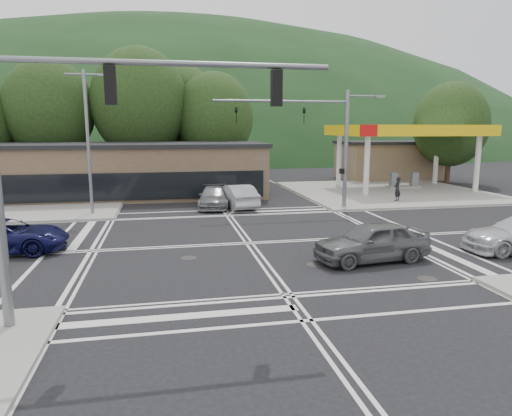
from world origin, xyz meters
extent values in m
plane|color=black|center=(0.00, 0.00, 0.00)|extent=(120.00, 120.00, 0.00)
cube|color=gray|center=(15.00, 15.00, 0.07)|extent=(16.00, 16.00, 0.15)
cube|color=gray|center=(-15.00, 15.00, 0.07)|extent=(16.00, 16.00, 0.15)
cylinder|color=silver|center=(12.00, 13.00, 2.50)|extent=(0.44, 0.44, 5.00)
cylinder|color=silver|center=(12.00, 19.00, 2.50)|extent=(0.44, 0.44, 5.00)
cylinder|color=silver|center=(22.00, 13.00, 2.50)|extent=(0.44, 0.44, 5.00)
cylinder|color=silver|center=(22.00, 19.00, 2.50)|extent=(0.44, 0.44, 5.00)
cube|color=silver|center=(17.00, 16.00, 5.30)|extent=(12.00, 8.00, 0.60)
cube|color=yellow|center=(17.00, 12.00, 5.30)|extent=(12.20, 0.25, 0.90)
cube|color=yellow|center=(17.00, 20.00, 5.30)|extent=(12.20, 0.25, 0.90)
cube|color=yellow|center=(11.00, 16.00, 5.30)|extent=(0.25, 8.20, 0.90)
cube|color=yellow|center=(23.00, 16.00, 5.30)|extent=(0.25, 8.20, 0.90)
cube|color=red|center=(11.50, 11.85, 5.30)|extent=(1.40, 0.12, 0.90)
cube|color=gray|center=(17.00, 16.00, 0.25)|extent=(3.00, 1.00, 0.30)
cube|color=slate|center=(16.00, 16.00, 0.95)|extent=(0.60, 0.50, 1.30)
cube|color=slate|center=(18.00, 16.00, 0.95)|extent=(0.60, 0.50, 1.30)
cube|color=#846B4F|center=(20.00, 25.00, 1.90)|extent=(10.00, 6.00, 3.80)
cube|color=brown|center=(-8.00, 17.00, 2.00)|extent=(24.00, 8.00, 4.00)
ellipsoid|color=#1A3718|center=(0.00, 90.00, 0.00)|extent=(252.00, 126.00, 140.00)
cylinder|color=#382619|center=(-14.00, 24.00, 2.42)|extent=(0.50, 0.50, 4.84)
ellipsoid|color=black|center=(-14.00, 24.00, 7.15)|extent=(8.00, 8.00, 9.20)
cylinder|color=#382619|center=(-6.00, 24.00, 2.64)|extent=(0.50, 0.50, 5.28)
ellipsoid|color=black|center=(-6.00, 24.00, 7.80)|extent=(9.00, 9.00, 10.35)
cylinder|color=#382619|center=(1.00, 24.00, 2.20)|extent=(0.50, 0.50, 4.40)
ellipsoid|color=black|center=(1.00, 24.00, 6.50)|extent=(7.60, 7.60, 8.74)
cylinder|color=#382619|center=(-2.00, 28.00, 2.42)|extent=(0.50, 0.50, 4.84)
ellipsoid|color=black|center=(-2.00, 28.00, 7.15)|extent=(8.40, 8.40, 9.66)
cylinder|color=#382619|center=(24.00, 20.00, 1.98)|extent=(0.50, 0.50, 3.96)
ellipsoid|color=black|center=(24.00, 20.00, 5.85)|extent=(7.20, 7.20, 8.28)
cylinder|color=slate|center=(-8.50, 9.00, 4.50)|extent=(0.20, 0.20, 9.00)
cylinder|color=slate|center=(-8.50, 9.00, 8.70)|extent=(2.20, 0.12, 0.12)
cube|color=slate|center=(-7.40, 9.00, 8.70)|extent=(0.60, 0.25, 0.15)
cylinder|color=slate|center=(8.20, 8.20, 4.00)|extent=(0.28, 0.28, 8.00)
cylinder|color=slate|center=(3.70, 8.20, 7.20)|extent=(9.00, 0.16, 0.16)
imported|color=black|center=(5.20, 8.20, 6.30)|extent=(0.16, 0.20, 1.00)
imported|color=black|center=(0.70, 8.20, 6.30)|extent=(0.16, 0.20, 1.00)
cylinder|color=slate|center=(9.40, 8.20, 7.60)|extent=(2.40, 0.12, 0.12)
cube|color=slate|center=(10.50, 8.20, 7.60)|extent=(0.70, 0.30, 0.15)
cube|color=black|center=(7.95, 8.20, 2.60)|extent=(0.25, 0.30, 0.35)
cylinder|color=slate|center=(-3.70, -8.20, 7.20)|extent=(9.00, 0.16, 0.16)
cube|color=black|center=(-5.20, -8.20, 6.60)|extent=(0.30, 0.25, 1.00)
cube|color=black|center=(-0.70, -8.20, 6.60)|extent=(0.30, 0.25, 1.00)
imported|color=#0D0F3D|center=(-10.99, 0.50, 0.75)|extent=(5.53, 2.77, 1.50)
imported|color=#55585A|center=(4.49, -3.92, 0.83)|extent=(5.10, 2.56, 1.67)
imported|color=#A6A8AD|center=(1.00, 10.02, 0.82)|extent=(2.45, 5.16, 1.63)
imported|color=silver|center=(1.00, 18.27, 0.70)|extent=(2.20, 4.27, 1.39)
imported|color=slate|center=(-0.57, 10.50, 0.72)|extent=(2.69, 5.20, 1.44)
imported|color=black|center=(13.00, 9.76, 1.05)|extent=(0.78, 0.73, 1.79)
camera|label=1|loc=(-3.86, -21.07, 5.49)|focal=32.00mm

